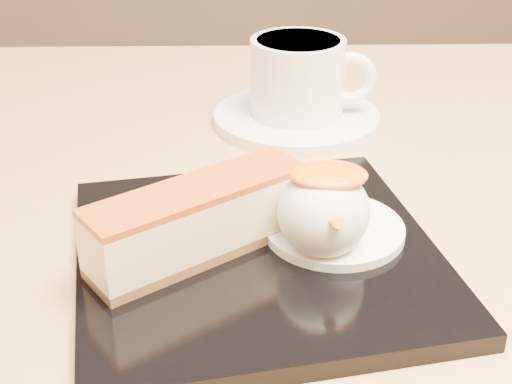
{
  "coord_description": "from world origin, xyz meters",
  "views": [
    {
      "loc": [
        -0.01,
        -0.44,
        0.97
      ],
      "look_at": [
        0.0,
        -0.05,
        0.76
      ],
      "focal_mm": 50.0,
      "sensor_mm": 36.0,
      "label": 1
    }
  ],
  "objects_px": {
    "saucer": "(296,118)",
    "ice_cream_scoop": "(323,212)",
    "dessert_plate": "(257,255)",
    "table": "(252,375)",
    "cheesecake": "(199,220)",
    "coffee_cup": "(300,75)"
  },
  "relations": [
    {
      "from": "saucer",
      "to": "ice_cream_scoop",
      "type": "bearing_deg",
      "value": -90.26
    },
    {
      "from": "dessert_plate",
      "to": "ice_cream_scoop",
      "type": "height_order",
      "value": "ice_cream_scoop"
    },
    {
      "from": "table",
      "to": "ice_cream_scoop",
      "type": "height_order",
      "value": "ice_cream_scoop"
    },
    {
      "from": "table",
      "to": "ice_cream_scoop",
      "type": "xyz_separation_m",
      "value": [
        0.04,
        -0.07,
        0.19
      ]
    },
    {
      "from": "dessert_plate",
      "to": "ice_cream_scoop",
      "type": "relative_size",
      "value": 3.93
    },
    {
      "from": "dessert_plate",
      "to": "cheesecake",
      "type": "relative_size",
      "value": 1.62
    },
    {
      "from": "cheesecake",
      "to": "ice_cream_scoop",
      "type": "height_order",
      "value": "ice_cream_scoop"
    },
    {
      "from": "saucer",
      "to": "table",
      "type": "bearing_deg",
      "value": -105.28
    },
    {
      "from": "ice_cream_scoop",
      "to": "coffee_cup",
      "type": "bearing_deg",
      "value": 89.21
    },
    {
      "from": "saucer",
      "to": "dessert_plate",
      "type": "bearing_deg",
      "value": -100.3
    },
    {
      "from": "ice_cream_scoop",
      "to": "coffee_cup",
      "type": "xyz_separation_m",
      "value": [
        0.0,
        0.23,
        0.01
      ]
    },
    {
      "from": "cheesecake",
      "to": "saucer",
      "type": "distance_m",
      "value": 0.25
    },
    {
      "from": "ice_cream_scoop",
      "to": "saucer",
      "type": "relative_size",
      "value": 0.37
    },
    {
      "from": "coffee_cup",
      "to": "cheesecake",
      "type": "bearing_deg",
      "value": -103.51
    },
    {
      "from": "cheesecake",
      "to": "saucer",
      "type": "bearing_deg",
      "value": 36.03
    },
    {
      "from": "ice_cream_scoop",
      "to": "coffee_cup",
      "type": "relative_size",
      "value": 0.5
    },
    {
      "from": "cheesecake",
      "to": "dessert_plate",
      "type": "bearing_deg",
      "value": -27.61
    },
    {
      "from": "saucer",
      "to": "coffee_cup",
      "type": "bearing_deg",
      "value": -5.2
    },
    {
      "from": "ice_cream_scoop",
      "to": "dessert_plate",
      "type": "bearing_deg",
      "value": 172.87
    },
    {
      "from": "table",
      "to": "dessert_plate",
      "type": "relative_size",
      "value": 3.64
    },
    {
      "from": "ice_cream_scoop",
      "to": "coffee_cup",
      "type": "distance_m",
      "value": 0.23
    },
    {
      "from": "table",
      "to": "saucer",
      "type": "distance_m",
      "value": 0.23
    }
  ]
}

